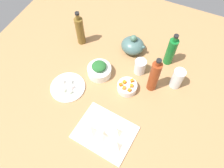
{
  "coord_description": "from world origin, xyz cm",
  "views": [
    {
      "loc": [
        27.81,
        -60.51,
        117.76
      ],
      "look_at": [
        0.0,
        0.0,
        8.0
      ],
      "focal_mm": 34.09,
      "sensor_mm": 36.0,
      "label": 1
    }
  ],
  "objects_px": {
    "cutting_board": "(105,132)",
    "bottle_2": "(154,76)",
    "bowl_carrots": "(127,87)",
    "drinking_glass_1": "(177,79)",
    "plate_tofu": "(68,87)",
    "bowl_greens": "(99,71)",
    "teapot": "(132,45)",
    "drinking_glass_0": "(140,67)",
    "bottle_1": "(171,51)",
    "bottle_0": "(80,30)"
  },
  "relations": [
    {
      "from": "cutting_board",
      "to": "bottle_2",
      "type": "height_order",
      "value": "bottle_2"
    },
    {
      "from": "drinking_glass_0",
      "to": "bowl_greens",
      "type": "bearing_deg",
      "value": -151.32
    },
    {
      "from": "plate_tofu",
      "to": "teapot",
      "type": "distance_m",
      "value": 0.51
    },
    {
      "from": "plate_tofu",
      "to": "bowl_greens",
      "type": "height_order",
      "value": "bowl_greens"
    },
    {
      "from": "bowl_carrots",
      "to": "bottle_2",
      "type": "bearing_deg",
      "value": 30.37
    },
    {
      "from": "bowl_greens",
      "to": "bottle_2",
      "type": "xyz_separation_m",
      "value": [
        0.34,
        0.04,
        0.09
      ]
    },
    {
      "from": "cutting_board",
      "to": "drinking_glass_1",
      "type": "relative_size",
      "value": 2.18
    },
    {
      "from": "cutting_board",
      "to": "drinking_glass_1",
      "type": "distance_m",
      "value": 0.54
    },
    {
      "from": "plate_tofu",
      "to": "bowl_greens",
      "type": "xyz_separation_m",
      "value": [
        0.13,
        0.18,
        0.03
      ]
    },
    {
      "from": "bowl_carrots",
      "to": "bottle_2",
      "type": "xyz_separation_m",
      "value": [
        0.13,
        0.08,
        0.1
      ]
    },
    {
      "from": "bowl_greens",
      "to": "bottle_0",
      "type": "relative_size",
      "value": 0.58
    },
    {
      "from": "bowl_greens",
      "to": "bottle_1",
      "type": "height_order",
      "value": "bottle_1"
    },
    {
      "from": "bottle_1",
      "to": "drinking_glass_0",
      "type": "relative_size",
      "value": 2.34
    },
    {
      "from": "plate_tofu",
      "to": "drinking_glass_0",
      "type": "height_order",
      "value": "drinking_glass_0"
    },
    {
      "from": "plate_tofu",
      "to": "drinking_glass_1",
      "type": "bearing_deg",
      "value": 26.58
    },
    {
      "from": "bowl_carrots",
      "to": "drinking_glass_0",
      "type": "relative_size",
      "value": 1.15
    },
    {
      "from": "bottle_1",
      "to": "drinking_glass_1",
      "type": "bearing_deg",
      "value": -59.09
    },
    {
      "from": "plate_tofu",
      "to": "bowl_greens",
      "type": "bearing_deg",
      "value": 53.35
    },
    {
      "from": "plate_tofu",
      "to": "teapot",
      "type": "height_order",
      "value": "teapot"
    },
    {
      "from": "cutting_board",
      "to": "bowl_greens",
      "type": "relative_size",
      "value": 2.07
    },
    {
      "from": "bottle_0",
      "to": "bottle_2",
      "type": "xyz_separation_m",
      "value": [
        0.58,
        -0.15,
        0.01
      ]
    },
    {
      "from": "plate_tofu",
      "to": "drinking_glass_0",
      "type": "bearing_deg",
      "value": 40.06
    },
    {
      "from": "plate_tofu",
      "to": "bowl_carrots",
      "type": "relative_size",
      "value": 1.78
    },
    {
      "from": "cutting_board",
      "to": "bowl_carrots",
      "type": "height_order",
      "value": "bowl_carrots"
    },
    {
      "from": "cutting_board",
      "to": "drinking_glass_1",
      "type": "height_order",
      "value": "drinking_glass_1"
    },
    {
      "from": "bowl_carrots",
      "to": "teapot",
      "type": "relative_size",
      "value": 0.7
    },
    {
      "from": "bottle_1",
      "to": "bottle_0",
      "type": "bearing_deg",
      "value": -172.03
    },
    {
      "from": "teapot",
      "to": "drinking_glass_0",
      "type": "relative_size",
      "value": 1.64
    },
    {
      "from": "cutting_board",
      "to": "bottle_1",
      "type": "relative_size",
      "value": 1.27
    },
    {
      "from": "bowl_carrots",
      "to": "drinking_glass_1",
      "type": "relative_size",
      "value": 0.84
    },
    {
      "from": "bowl_carrots",
      "to": "bottle_1",
      "type": "bearing_deg",
      "value": 62.25
    },
    {
      "from": "bottle_0",
      "to": "drinking_glass_0",
      "type": "bearing_deg",
      "value": -8.51
    },
    {
      "from": "bottle_1",
      "to": "drinking_glass_1",
      "type": "height_order",
      "value": "bottle_1"
    },
    {
      "from": "plate_tofu",
      "to": "bowl_carrots",
      "type": "xyz_separation_m",
      "value": [
        0.34,
        0.14,
        0.02
      ]
    },
    {
      "from": "bottle_0",
      "to": "drinking_glass_1",
      "type": "bearing_deg",
      "value": -5.94
    },
    {
      "from": "bottle_1",
      "to": "cutting_board",
      "type": "bearing_deg",
      "value": -105.12
    },
    {
      "from": "bottle_2",
      "to": "drinking_glass_1",
      "type": "xyz_separation_m",
      "value": [
        0.13,
        0.08,
        -0.05
      ]
    },
    {
      "from": "bowl_carrots",
      "to": "teapot",
      "type": "bearing_deg",
      "value": 106.62
    },
    {
      "from": "cutting_board",
      "to": "bottle_0",
      "type": "xyz_separation_m",
      "value": [
        -0.44,
        0.54,
        0.11
      ]
    },
    {
      "from": "bowl_carrots",
      "to": "bottle_2",
      "type": "height_order",
      "value": "bottle_2"
    },
    {
      "from": "bowl_carrots",
      "to": "drinking_glass_0",
      "type": "distance_m",
      "value": 0.16
    },
    {
      "from": "drinking_glass_1",
      "to": "bowl_greens",
      "type": "bearing_deg",
      "value": -165.44
    },
    {
      "from": "bottle_1",
      "to": "drinking_glass_0",
      "type": "xyz_separation_m",
      "value": [
        -0.14,
        -0.15,
        -0.05
      ]
    },
    {
      "from": "bowl_carrots",
      "to": "bowl_greens",
      "type": "bearing_deg",
      "value": 170.69
    },
    {
      "from": "bowl_greens",
      "to": "bottle_1",
      "type": "relative_size",
      "value": 0.61
    },
    {
      "from": "drinking_glass_0",
      "to": "bottle_0",
      "type": "bearing_deg",
      "value": 171.49
    },
    {
      "from": "bowl_carrots",
      "to": "bottle_0",
      "type": "relative_size",
      "value": 0.46
    },
    {
      "from": "bowl_carrots",
      "to": "drinking_glass_1",
      "type": "xyz_separation_m",
      "value": [
        0.26,
        0.15,
        0.05
      ]
    },
    {
      "from": "teapot",
      "to": "drinking_glass_0",
      "type": "distance_m",
      "value": 0.18
    },
    {
      "from": "plate_tofu",
      "to": "bottle_1",
      "type": "xyz_separation_m",
      "value": [
        0.5,
        0.46,
        0.1
      ]
    }
  ]
}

